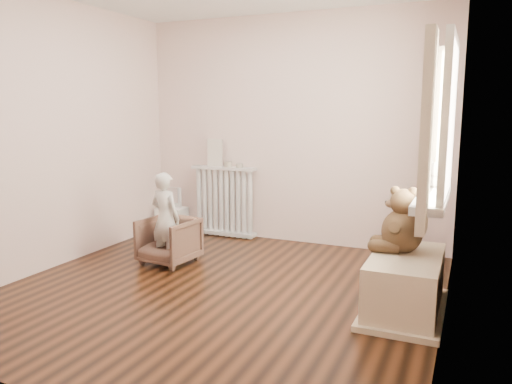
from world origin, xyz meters
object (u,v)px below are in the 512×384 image
at_px(toy_vanity, 172,210).
at_px(armchair, 169,241).
at_px(radiator, 224,205).
at_px(child, 165,218).
at_px(toy_bench, 405,287).
at_px(teddy_bear, 402,224).
at_px(plush_cat, 436,176).

relative_size(toy_vanity, armchair, 1.08).
bearing_deg(radiator, toy_vanity, -177.67).
bearing_deg(child, toy_bench, -179.52).
distance_m(toy_vanity, child, 1.43).
relative_size(teddy_bear, plush_cat, 1.88).
bearing_deg(teddy_bear, child, 171.07).
height_order(toy_bench, teddy_bear, teddy_bear).
relative_size(toy_bench, teddy_bear, 1.90).
xyz_separation_m(armchair, teddy_bear, (2.29, -0.22, 0.44)).
distance_m(radiator, toy_bench, 2.79).
xyz_separation_m(toy_vanity, toy_bench, (3.07, -1.49, -0.08)).
relative_size(child, plush_cat, 3.41).
xyz_separation_m(radiator, toy_vanity, (-0.74, -0.03, -0.11)).
bearing_deg(radiator, toy_bench, -33.08).
height_order(armchair, child, child).
bearing_deg(toy_vanity, armchair, -58.11).
bearing_deg(armchair, toy_vanity, 128.98).
bearing_deg(toy_bench, child, 173.39).
bearing_deg(toy_bench, toy_vanity, 154.13).
distance_m(radiator, armchair, 1.21).
distance_m(armchair, teddy_bear, 2.34).
bearing_deg(toy_bench, radiator, 146.92).
distance_m(child, plush_cat, 2.55).
xyz_separation_m(radiator, toy_bench, (2.33, -1.52, -0.19)).
bearing_deg(teddy_bear, armchair, 169.83).
bearing_deg(toy_bench, plush_cat, 75.44).
bearing_deg(plush_cat, toy_bench, -116.43).
relative_size(armchair, teddy_bear, 1.02).
bearing_deg(armchair, plush_cat, 12.09).
xyz_separation_m(toy_vanity, child, (0.73, -1.22, 0.20)).
bearing_deg(toy_vanity, teddy_bear, -24.77).
height_order(toy_vanity, armchair, toy_vanity).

